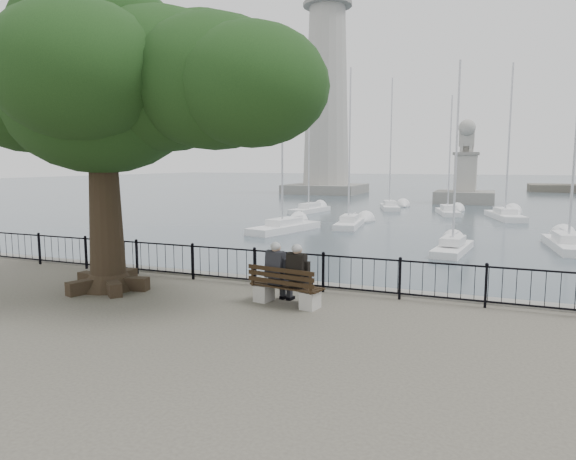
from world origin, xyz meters
The scene contains 16 objects.
harbor centered at (0.00, 3.00, -0.50)m, with size 260.00×260.00×1.20m.
railing centered at (0.00, 2.50, 0.56)m, with size 22.06×0.06×1.00m.
bench centered at (0.56, 0.95, 0.33)m, with size 1.88×0.84×0.96m.
person_left centered at (0.33, 1.09, 0.70)m, with size 0.50×0.80×1.52m.
person_right centered at (0.91, 0.99, 0.70)m, with size 0.50×0.80×1.52m.
tree centered at (-3.71, 0.77, 5.45)m, with size 10.15×7.09×8.29m.
lighthouse centered at (-18.00, 62.00, 12.54)m, with size 10.52×10.52×32.02m.
lion_monument centered at (2.00, 49.93, 1.31)m, with size 6.24×6.24×9.14m.
sailboat_a centered at (-7.41, 20.24, -0.70)m, with size 3.12×6.21×10.47m.
sailboat_b centered at (-4.17, 24.25, -0.67)m, with size 1.95×5.25×10.88m.
sailboat_c centered at (3.29, 16.06, -0.70)m, with size 1.79×4.72×9.32m.
sailboat_e centered at (-10.26, 33.15, -0.64)m, with size 2.31×5.60×12.37m.
sailboat_f centered at (1.42, 35.77, -0.69)m, with size 2.57×5.23×10.17m.
sailboat_g centered at (5.91, 33.77, -0.66)m, with size 3.20×6.34×12.18m.
sailboat_h centered at (-4.19, 38.97, -0.63)m, with size 2.84×5.46×12.40m.
sailboat_i centered at (8.67, 19.30, -0.66)m, with size 2.06×5.65×11.65m.
Camera 1 is at (5.09, -10.11, 3.37)m, focal length 32.00 mm.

